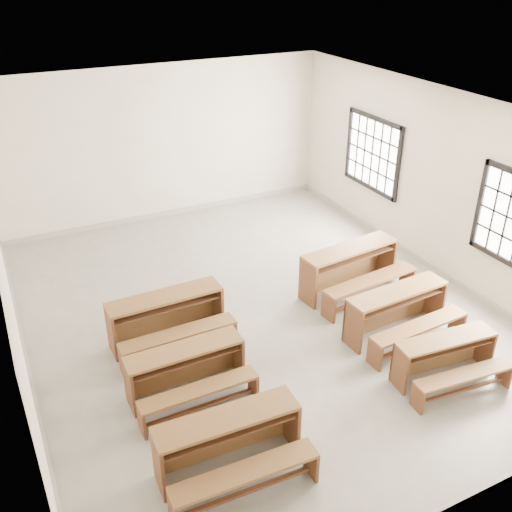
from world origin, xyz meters
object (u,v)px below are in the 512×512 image
desk_set_4 (398,309)px  desk_set_0 (229,441)px  desk_set_5 (351,266)px  desk_set_3 (446,356)px  desk_set_1 (187,369)px  desk_set_2 (167,316)px

desk_set_4 → desk_set_0: bearing=-163.0°
desk_set_4 → desk_set_5: size_ratio=0.91×
desk_set_4 → desk_set_3: bearing=-97.5°
desk_set_1 → desk_set_4: desk_set_4 is taller
desk_set_5 → desk_set_4: bearing=-100.2°
desk_set_2 → desk_set_5: desk_set_5 is taller
desk_set_0 → desk_set_5: (3.38, 2.57, 0.04)m
desk_set_3 → desk_set_0: bearing=-172.1°
desk_set_2 → desk_set_4: 3.41m
desk_set_0 → desk_set_4: bearing=22.5°
desk_set_2 → desk_set_5: 3.22m
desk_set_0 → desk_set_3: 3.21m
desk_set_4 → desk_set_5: bearing=82.9°
desk_set_1 → desk_set_4: 3.28m
desk_set_0 → desk_set_3: (3.21, 0.13, -0.05)m
desk_set_2 → desk_set_3: bearing=-40.0°
desk_set_1 → desk_set_4: size_ratio=0.91×
desk_set_4 → desk_set_5: (0.09, 1.35, 0.03)m
desk_set_1 → desk_set_2: desk_set_2 is taller
desk_set_2 → desk_set_5: bearing=-1.3°
desk_set_3 → desk_set_5: (0.17, 2.44, 0.09)m
desk_set_3 → desk_set_1: bearing=164.3°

